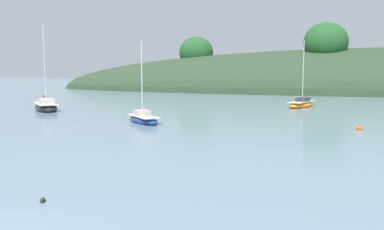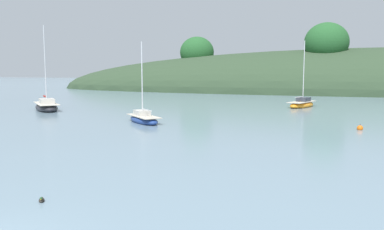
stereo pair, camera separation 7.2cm
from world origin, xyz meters
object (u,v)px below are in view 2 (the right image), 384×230
object	(u,v)px
sailboat_yellow_far	(143,119)
duck_lone_left	(42,200)
sailboat_orange_cutter	(46,107)
mooring_buoy_outer	(360,128)
sailboat_blue_center	(302,104)

from	to	relation	value
sailboat_yellow_far	duck_lone_left	bearing A→B (deg)	-76.51
sailboat_orange_cutter	mooring_buoy_outer	world-z (taller)	sailboat_orange_cutter
sailboat_orange_cutter	mooring_buoy_outer	xyz separation A→B (m)	(31.25, -5.86, -0.28)
mooring_buoy_outer	duck_lone_left	size ratio (longest dim) A/B	1.36
sailboat_yellow_far	sailboat_blue_center	world-z (taller)	sailboat_blue_center
sailboat_yellow_far	duck_lone_left	distance (m)	20.02
sailboat_orange_cutter	sailboat_blue_center	world-z (taller)	sailboat_orange_cutter
sailboat_orange_cutter	sailboat_yellow_far	world-z (taller)	sailboat_orange_cutter
mooring_buoy_outer	duck_lone_left	xyz separation A→B (m)	(-12.28, -20.11, -0.07)
mooring_buoy_outer	sailboat_orange_cutter	bearing A→B (deg)	169.39
sailboat_blue_center	mooring_buoy_outer	size ratio (longest dim) A/B	14.90
sailboat_orange_cutter	duck_lone_left	bearing A→B (deg)	-53.85
sailboat_yellow_far	sailboat_blue_center	size ratio (longest dim) A/B	0.86
duck_lone_left	sailboat_orange_cutter	bearing A→B (deg)	126.15
sailboat_yellow_far	mooring_buoy_outer	world-z (taller)	sailboat_yellow_far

